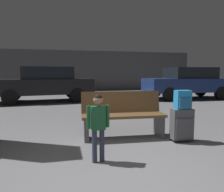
% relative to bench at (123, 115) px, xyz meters
% --- Properties ---
extents(ground_plane, '(18.00, 18.00, 0.10)m').
position_rel_bench_xyz_m(ground_plane, '(-0.56, 2.39, -0.49)').
color(ground_plane, slate).
extents(garage_back_wall, '(18.00, 0.12, 2.80)m').
position_rel_bench_xyz_m(garage_back_wall, '(-0.56, 11.25, 0.96)').
color(garage_back_wall, '#565658').
rests_on(garage_back_wall, ground_plane).
extents(bench, '(1.63, 0.63, 0.89)m').
position_rel_bench_xyz_m(bench, '(0.00, 0.00, 0.00)').
color(bench, brown).
rests_on(bench, ground_plane).
extents(suitcase, '(0.39, 0.25, 0.60)m').
position_rel_bench_xyz_m(suitcase, '(0.97, -0.53, -0.12)').
color(suitcase, '#4C4C51').
rests_on(suitcase, ground_plane).
extents(backpack_bright, '(0.28, 0.19, 0.34)m').
position_rel_bench_xyz_m(backpack_bright, '(0.97, -0.53, 0.33)').
color(backpack_bright, '#268CD8').
rests_on(backpack_bright, suitcase).
extents(child, '(0.33, 0.19, 0.97)m').
position_rel_bench_xyz_m(child, '(-0.67, -1.07, 0.15)').
color(child, '#33384C').
rests_on(child, ground_plane).
extents(parked_car_side, '(4.15, 1.89, 1.51)m').
position_rel_bench_xyz_m(parked_car_side, '(4.82, 5.34, 0.36)').
color(parked_car_side, navy).
rests_on(parked_car_side, ground_plane).
extents(parked_car_far, '(4.25, 2.12, 1.51)m').
position_rel_bench_xyz_m(parked_car_far, '(-1.87, 5.79, 0.36)').
color(parked_car_far, black).
rests_on(parked_car_far, ground_plane).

